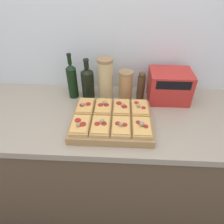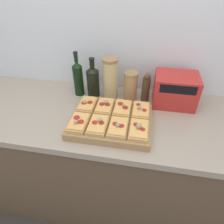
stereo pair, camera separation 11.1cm
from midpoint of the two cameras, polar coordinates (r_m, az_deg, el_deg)
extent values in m
cube|color=silver|center=(1.37, 3.77, 19.98)|extent=(6.00, 0.06, 2.50)
cube|color=brown|center=(1.55, 0.81, -14.51)|extent=(2.60, 0.64, 0.88)
cube|color=gray|center=(1.22, 1.00, -1.13)|extent=(2.63, 0.67, 0.04)
cube|color=#A37A4C|center=(1.12, 2.58, -2.72)|extent=(0.44, 0.35, 0.04)
cube|color=tan|center=(1.19, -4.41, 1.87)|extent=(0.10, 0.16, 0.02)
cube|color=#E5A856|center=(1.18, -4.44, 2.43)|extent=(0.09, 0.14, 0.01)
cylinder|color=maroon|center=(1.17, -5.34, 2.53)|extent=(0.03, 0.03, 0.00)
cylinder|color=maroon|center=(1.17, -3.62, 2.69)|extent=(0.03, 0.03, 0.00)
sphere|color=tan|center=(1.16, -5.16, 2.80)|extent=(0.02, 0.02, 0.02)
cube|color=tan|center=(1.17, 0.64, 1.34)|extent=(0.10, 0.16, 0.02)
cube|color=#E5A856|center=(1.16, 0.64, 1.90)|extent=(0.09, 0.14, 0.01)
cylinder|color=maroon|center=(1.16, -0.19, 2.19)|extent=(0.03, 0.03, 0.00)
cylinder|color=maroon|center=(1.15, 1.47, 2.07)|extent=(0.03, 0.03, 0.00)
sphere|color=tan|center=(1.16, 1.07, 2.83)|extent=(0.02, 0.02, 0.02)
cube|color=tan|center=(1.16, 5.80, 0.78)|extent=(0.10, 0.16, 0.02)
cube|color=#E5A856|center=(1.15, 5.84, 1.34)|extent=(0.09, 0.14, 0.01)
cylinder|color=maroon|center=(1.16, 5.17, 2.29)|extent=(0.03, 0.03, 0.00)
cylinder|color=maroon|center=(1.14, 6.62, 1.18)|extent=(0.03, 0.03, 0.00)
sphere|color=tan|center=(1.14, 6.20, 1.80)|extent=(0.02, 0.02, 0.02)
cube|color=tan|center=(1.16, 11.00, 0.22)|extent=(0.10, 0.16, 0.02)
cube|color=#E5A856|center=(1.15, 11.08, 0.77)|extent=(0.09, 0.14, 0.01)
cylinder|color=maroon|center=(1.17, 10.25, 2.03)|extent=(0.02, 0.02, 0.00)
cylinder|color=maroon|center=(1.13, 12.03, 0.44)|extent=(0.02, 0.02, 0.00)
sphere|color=tan|center=(1.13, 10.62, 1.17)|extent=(0.02, 0.02, 0.02)
cube|color=tan|center=(1.06, -6.53, -3.27)|extent=(0.10, 0.16, 0.02)
cube|color=#E5A856|center=(1.05, -6.59, -2.69)|extent=(0.09, 0.14, 0.01)
cylinder|color=maroon|center=(1.07, -7.14, -1.68)|extent=(0.03, 0.03, 0.00)
cylinder|color=maroon|center=(1.04, -5.92, -2.89)|extent=(0.03, 0.03, 0.00)
sphere|color=tan|center=(1.03, -7.31, -2.96)|extent=(0.02, 0.02, 0.02)
cube|color=tan|center=(1.04, -0.91, -3.97)|extent=(0.10, 0.16, 0.02)
cube|color=#E5A856|center=(1.03, -0.92, -3.38)|extent=(0.09, 0.14, 0.01)
cylinder|color=maroon|center=(1.03, -1.91, -3.10)|extent=(0.03, 0.03, 0.00)
cylinder|color=maroon|center=(1.03, 0.06, -3.20)|extent=(0.03, 0.03, 0.00)
sphere|color=tan|center=(1.03, -0.50, -2.36)|extent=(0.02, 0.02, 0.02)
cube|color=tan|center=(1.03, 4.89, -4.65)|extent=(0.10, 0.16, 0.02)
cube|color=#E5A856|center=(1.02, 4.93, -4.06)|extent=(0.09, 0.14, 0.01)
cylinder|color=maroon|center=(1.02, 3.98, -3.48)|extent=(0.03, 0.03, 0.00)
cylinder|color=maroon|center=(1.01, 5.95, -4.03)|extent=(0.03, 0.03, 0.00)
sphere|color=tan|center=(1.00, 4.83, -3.82)|extent=(0.02, 0.02, 0.02)
cube|color=tan|center=(1.03, 10.76, -5.28)|extent=(0.10, 0.16, 0.02)
cube|color=#E5A856|center=(1.02, 10.85, -4.71)|extent=(0.09, 0.14, 0.01)
cylinder|color=maroon|center=(1.03, 9.88, -3.60)|extent=(0.02, 0.02, 0.00)
cylinder|color=maroon|center=(1.01, 11.93, -4.95)|extent=(0.02, 0.02, 0.00)
sphere|color=tan|center=(1.01, 10.85, -4.07)|extent=(0.03, 0.03, 0.03)
cylinder|color=black|center=(1.34, -7.21, 8.77)|extent=(0.06, 0.06, 0.20)
cone|color=black|center=(1.29, -7.62, 13.28)|extent=(0.06, 0.06, 0.03)
cylinder|color=black|center=(1.28, -7.77, 14.99)|extent=(0.02, 0.02, 0.05)
cylinder|color=black|center=(1.26, -7.90, 16.36)|extent=(0.03, 0.03, 0.01)
cylinder|color=black|center=(1.33, -2.98, 8.04)|extent=(0.08, 0.08, 0.18)
cone|color=black|center=(1.28, -3.13, 12.09)|extent=(0.08, 0.08, 0.03)
cylinder|color=black|center=(1.26, -3.19, 13.62)|extent=(0.03, 0.03, 0.05)
cylinder|color=black|center=(1.25, -3.24, 14.85)|extent=(0.04, 0.04, 0.01)
cylinder|color=tan|center=(1.29, 2.02, 9.01)|extent=(0.09, 0.09, 0.25)
cylinder|color=#937047|center=(1.23, 2.17, 14.58)|extent=(0.10, 0.10, 0.02)
cylinder|color=#AD7F4C|center=(1.30, 7.73, 6.89)|extent=(0.09, 0.09, 0.17)
cylinder|color=#937047|center=(1.25, 8.09, 10.65)|extent=(0.09, 0.09, 0.02)
cylinder|color=#47331E|center=(1.30, 12.05, 6.15)|extent=(0.05, 0.05, 0.16)
sphere|color=#47331E|center=(1.26, 12.59, 9.70)|extent=(0.04, 0.04, 0.04)
cube|color=red|center=(1.32, 19.92, 5.88)|extent=(0.26, 0.20, 0.20)
cube|color=black|center=(1.21, 20.94, 5.95)|extent=(0.21, 0.01, 0.06)
cube|color=black|center=(1.35, 25.87, 5.43)|extent=(0.02, 0.02, 0.02)
camera|label=1|loc=(0.06, -87.14, 2.20)|focal=32.00mm
camera|label=2|loc=(0.06, 92.86, -2.20)|focal=32.00mm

